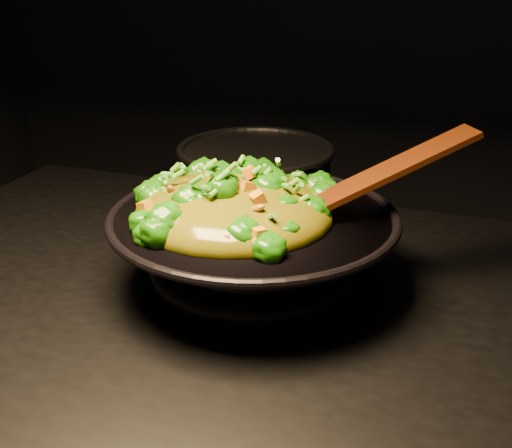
% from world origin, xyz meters
% --- Properties ---
extents(wok, '(0.44, 0.44, 0.10)m').
position_xyz_m(wok, '(-0.02, 0.10, 0.95)').
color(wok, black).
rests_on(wok, stovetop).
extents(stir_fry, '(0.29, 0.29, 0.09)m').
position_xyz_m(stir_fry, '(-0.04, 0.09, 1.04)').
color(stir_fry, '#1A5C06').
rests_on(stir_fry, wok).
extents(spatula, '(0.25, 0.18, 0.12)m').
position_xyz_m(spatula, '(0.12, 0.15, 1.05)').
color(spatula, '#391607').
rests_on(spatula, wok).
extents(back_pot, '(0.31, 0.31, 0.13)m').
position_xyz_m(back_pot, '(-0.09, 0.30, 0.97)').
color(back_pot, black).
rests_on(back_pot, stovetop).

